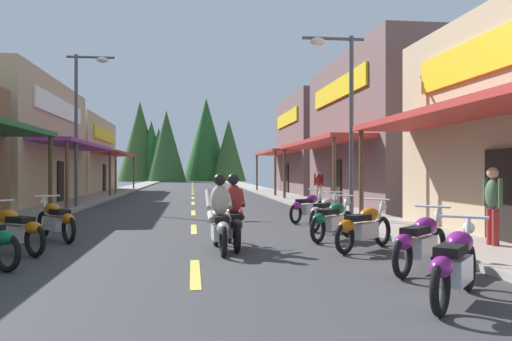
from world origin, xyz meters
TOP-DOWN VIEW (x-y plane):
  - ground at (0.00, 32.43)m, footprint 9.06×94.85m
  - sidewalk_left at (-5.56, 32.43)m, footprint 2.06×94.85m
  - sidewalk_right at (5.56, 32.43)m, footprint 2.06×94.85m
  - centerline_dashes at (0.00, 36.33)m, footprint 0.16×70.91m
  - storefront_left_far at (-9.80, 39.51)m, footprint 8.30×12.16m
  - storefront_right_middle at (10.47, 22.57)m, footprint 9.62×11.70m
  - storefront_right_far at (10.29, 35.38)m, footprint 9.26×10.55m
  - streetlamp_left at (-4.66, 22.27)m, footprint 1.98×0.30m
  - streetlamp_right at (4.64, 15.30)m, footprint 1.98×0.30m
  - motorcycle_parked_right_0 at (3.15, 5.39)m, footprint 1.45×1.70m
  - motorcycle_parked_right_1 at (3.61, 7.36)m, footprint 1.60×1.57m
  - motorcycle_parked_right_2 at (3.43, 9.65)m, footprint 1.67×1.49m
  - motorcycle_parked_right_3 at (3.22, 11.28)m, footprint 1.51×1.66m
  - motorcycle_parked_right_4 at (3.59, 13.40)m, footprint 1.32×1.80m
  - motorcycle_parked_right_5 at (3.58, 15.54)m, footprint 1.54×1.62m
  - motorcycle_parked_left_2 at (-3.50, 10.03)m, footprint 1.64×1.52m
  - motorcycle_parked_left_3 at (-3.19, 11.95)m, footprint 1.33×1.80m
  - rider_cruising_lead at (0.50, 9.79)m, footprint 0.60×2.14m
  - rider_cruising_trailing at (0.80, 10.29)m, footprint 0.60×2.14m
  - pedestrian_by_shop at (5.98, 9.22)m, footprint 0.29×0.57m
  - pedestrian_browsing at (6.05, 24.12)m, footprint 0.53×0.38m
  - treeline_backdrop at (-2.25, 80.97)m, footprint 19.69×12.70m

SIDE VIEW (x-z plane):
  - ground at x=0.00m, z-range -0.10..0.00m
  - centerline_dashes at x=0.00m, z-range 0.00..0.01m
  - sidewalk_left at x=-5.56m, z-range 0.00..0.12m
  - sidewalk_right at x=5.56m, z-range 0.00..0.12m
  - motorcycle_parked_right_0 at x=3.15m, z-range -0.03..1.01m
  - motorcycle_parked_right_1 at x=3.61m, z-range -0.03..1.01m
  - motorcycle_parked_right_2 at x=3.43m, z-range -0.03..1.01m
  - motorcycle_parked_right_3 at x=3.22m, z-range -0.03..1.01m
  - motorcycle_parked_right_4 at x=3.59m, z-range -0.03..1.01m
  - motorcycle_parked_right_5 at x=3.58m, z-range -0.03..1.01m
  - motorcycle_parked_left_2 at x=-3.50m, z-range -0.03..1.01m
  - motorcycle_parked_left_3 at x=-3.19m, z-range -0.03..1.01m
  - rider_cruising_lead at x=0.50m, z-range -0.13..1.44m
  - rider_cruising_trailing at x=0.80m, z-range -0.13..1.44m
  - pedestrian_by_shop at x=5.98m, z-range 0.14..1.84m
  - pedestrian_browsing at x=6.05m, z-range 0.14..1.85m
  - storefront_left_far at x=-9.80m, z-range 0.00..5.52m
  - storefront_right_far at x=10.29m, z-range 0.00..6.74m
  - storefront_right_middle at x=10.47m, z-range 0.00..6.83m
  - streetlamp_right at x=4.64m, z-range 0.91..6.77m
  - streetlamp_left at x=-4.66m, z-range 0.94..7.50m
  - treeline_backdrop at x=-2.25m, z-range -0.94..12.32m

